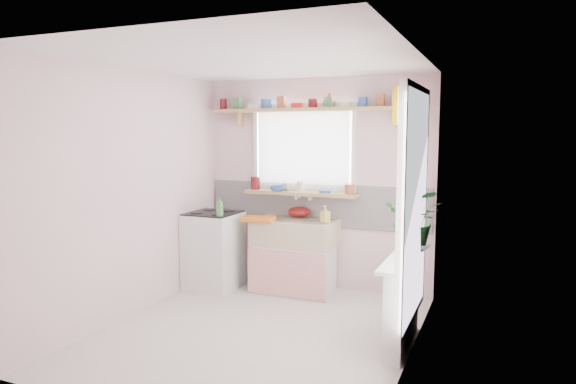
% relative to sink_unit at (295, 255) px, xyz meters
% --- Properties ---
extents(room, '(3.20, 3.20, 3.20)m').
position_rel_sink_unit_xyz_m(room, '(0.81, -0.43, 0.94)').
color(room, beige).
rests_on(room, ground).
extents(sink_unit, '(0.95, 0.65, 1.11)m').
position_rel_sink_unit_xyz_m(sink_unit, '(0.00, 0.00, 0.00)').
color(sink_unit, white).
rests_on(sink_unit, ground).
extents(cooker, '(0.58, 0.58, 0.93)m').
position_rel_sink_unit_xyz_m(cooker, '(-0.95, -0.24, 0.03)').
color(cooker, white).
rests_on(cooker, ground).
extents(radiator_ledge, '(0.22, 0.95, 0.78)m').
position_rel_sink_unit_xyz_m(radiator_ledge, '(1.45, -1.09, -0.03)').
color(radiator_ledge, white).
rests_on(radiator_ledge, ground).
extents(windowsill, '(1.40, 0.22, 0.04)m').
position_rel_sink_unit_xyz_m(windowsill, '(-0.00, 0.19, 0.71)').
color(windowsill, tan).
rests_on(windowsill, room).
extents(pine_shelf, '(2.52, 0.24, 0.04)m').
position_rel_sink_unit_xyz_m(pine_shelf, '(0.15, 0.18, 1.69)').
color(pine_shelf, tan).
rests_on(pine_shelf, room).
extents(shelf_crockery, '(2.47, 0.11, 0.12)m').
position_rel_sink_unit_xyz_m(shelf_crockery, '(0.13, 0.18, 1.76)').
color(shelf_crockery, '#590F14').
rests_on(shelf_crockery, pine_shelf).
extents(sill_crockery, '(1.35, 0.11, 0.12)m').
position_rel_sink_unit_xyz_m(sill_crockery, '(-0.00, 0.19, 0.78)').
color(sill_crockery, '#590F14').
rests_on(sill_crockery, windowsill).
extents(dish_tray, '(0.40, 0.33, 0.04)m').
position_rel_sink_unit_xyz_m(dish_tray, '(-0.38, -0.19, 0.44)').
color(dish_tray, orange).
rests_on(dish_tray, sink_unit).
extents(colander, '(0.36, 0.36, 0.13)m').
position_rel_sink_unit_xyz_m(colander, '(-0.02, 0.21, 0.48)').
color(colander, '#631110').
rests_on(colander, sink_unit).
extents(jade_plant, '(0.55, 0.49, 0.58)m').
position_rel_sink_unit_xyz_m(jade_plant, '(1.48, -0.69, 0.63)').
color(jade_plant, '#276126').
rests_on(jade_plant, radiator_ledge).
extents(fruit_bowl, '(0.38, 0.38, 0.07)m').
position_rel_sink_unit_xyz_m(fruit_bowl, '(1.48, -0.69, 0.38)').
color(fruit_bowl, silver).
rests_on(fruit_bowl, radiator_ledge).
extents(herb_pot, '(0.13, 0.11, 0.22)m').
position_rel_sink_unit_xyz_m(herb_pot, '(1.48, -1.21, 0.45)').
color(herb_pot, '#3C712D').
rests_on(herb_pot, radiator_ledge).
extents(soap_bottle_sink, '(0.11, 0.11, 0.19)m').
position_rel_sink_unit_xyz_m(soap_bottle_sink, '(0.37, -0.02, 0.51)').
color(soap_bottle_sink, '#D8C660').
rests_on(soap_bottle_sink, sink_unit).
extents(sill_cup, '(0.12, 0.12, 0.09)m').
position_rel_sink_unit_xyz_m(sill_cup, '(-0.19, 0.25, 0.77)').
color(sill_cup, beige).
rests_on(sill_cup, windowsill).
extents(sill_bowl, '(0.20, 0.20, 0.06)m').
position_rel_sink_unit_xyz_m(sill_bowl, '(-0.28, 0.13, 0.76)').
color(sill_bowl, '#3358A7').
rests_on(sill_bowl, windowsill).
extents(shelf_vase, '(0.21, 0.21, 0.17)m').
position_rel_sink_unit_xyz_m(shelf_vase, '(0.33, 0.24, 1.79)').
color(shelf_vase, '#9D4230').
rests_on(shelf_vase, pine_shelf).
extents(cooker_bottle, '(0.11, 0.11, 0.23)m').
position_rel_sink_unit_xyz_m(cooker_bottle, '(-0.73, -0.46, 0.60)').
color(cooker_bottle, '#3F7F45').
rests_on(cooker_bottle, cooker).
extents(fruit, '(0.20, 0.14, 0.10)m').
position_rel_sink_unit_xyz_m(fruit, '(1.49, -0.69, 0.44)').
color(fruit, orange).
rests_on(fruit, fruit_bowl).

